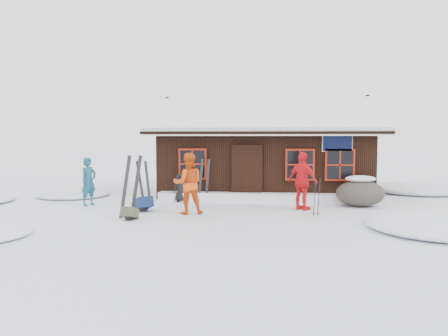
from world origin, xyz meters
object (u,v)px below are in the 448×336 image
(boulder, at_px, (360,192))
(ski_poles, at_px, (317,198))
(ski_pair_left, at_px, (131,187))
(skier_orange_left, at_px, (188,184))
(skier_orange_right, at_px, (303,181))
(backpack_blue, at_px, (143,206))
(skier_teal, at_px, (89,182))
(backpack_olive, at_px, (130,215))
(skier_crouched, at_px, (180,188))

(boulder, xyz_separation_m, ski_poles, (-1.64, -2.00, 0.07))
(boulder, xyz_separation_m, ski_pair_left, (-7.04, -2.76, 0.41))
(skier_orange_left, bearing_deg, boulder, -174.82)
(skier_orange_right, xyz_separation_m, backpack_blue, (-5.01, -0.76, -0.77))
(skier_teal, height_order, backpack_olive, skier_teal)
(skier_orange_right, xyz_separation_m, skier_crouched, (-4.27, 1.31, -0.42))
(ski_poles, xyz_separation_m, backpack_blue, (-5.35, 0.29, -0.38))
(skier_crouched, height_order, ski_poles, ski_poles)
(skier_orange_right, height_order, skier_crouched, skier_orange_right)
(boulder, bearing_deg, backpack_blue, -166.30)
(skier_teal, bearing_deg, skier_orange_left, -82.74)
(skier_crouched, distance_m, ski_pair_left, 3.24)
(ski_pair_left, relative_size, backpack_olive, 3.76)
(skier_teal, relative_size, backpack_olive, 3.33)
(skier_teal, height_order, ski_poles, skier_teal)
(skier_orange_right, bearing_deg, skier_crouched, 25.03)
(skier_teal, height_order, skier_orange_right, skier_orange_right)
(boulder, bearing_deg, skier_orange_right, -154.47)
(skier_crouched, xyz_separation_m, backpack_blue, (-0.74, -2.07, -0.35))
(skier_teal, height_order, ski_pair_left, ski_pair_left)
(skier_orange_left, distance_m, boulder, 5.87)
(skier_teal, relative_size, ski_pair_left, 0.89)
(ski_pair_left, distance_m, backpack_olive, 0.86)
(skier_crouched, bearing_deg, backpack_blue, -143.67)
(skier_teal, xyz_separation_m, backpack_blue, (2.17, -0.89, -0.66))
(skier_teal, relative_size, skier_orange_left, 0.89)
(skier_orange_right, distance_m, skier_crouched, 4.49)
(ski_pair_left, xyz_separation_m, backpack_blue, (0.05, 1.05, -0.72))
(skier_orange_right, height_order, backpack_olive, skier_orange_right)
(skier_crouched, height_order, boulder, skier_crouched)
(skier_teal, height_order, skier_orange_left, skier_orange_left)
(skier_crouched, bearing_deg, backpack_olive, -134.96)
(backpack_olive, bearing_deg, ski_poles, 14.99)
(boulder, bearing_deg, backpack_olive, -155.46)
(boulder, height_order, ski_pair_left, ski_pair_left)
(skier_orange_right, bearing_deg, skier_orange_left, 59.63)
(ski_pair_left, height_order, ski_poles, ski_pair_left)
(skier_orange_left, distance_m, backpack_blue, 1.73)
(skier_orange_right, height_order, boulder, skier_orange_right)
(skier_orange_right, bearing_deg, backpack_olive, 66.21)
(skier_teal, bearing_deg, backpack_blue, -86.40)
(skier_teal, relative_size, skier_crouched, 1.60)
(skier_orange_left, distance_m, skier_orange_right, 3.67)
(ski_pair_left, height_order, backpack_blue, ski_pair_left)
(skier_crouched, bearing_deg, skier_teal, 168.08)
(boulder, height_order, backpack_olive, boulder)
(skier_orange_left, height_order, skier_orange_right, skier_orange_right)
(skier_orange_left, height_order, boulder, skier_orange_left)
(skier_orange_left, bearing_deg, backpack_olive, 22.04)
(skier_teal, height_order, boulder, skier_teal)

